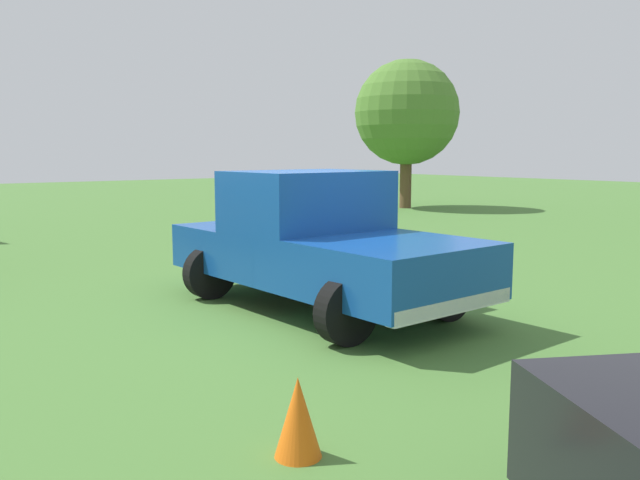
{
  "coord_description": "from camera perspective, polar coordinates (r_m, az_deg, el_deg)",
  "views": [
    {
      "loc": [
        4.83,
        6.72,
        2.01
      ],
      "look_at": [
        -0.19,
        0.11,
        0.9
      ],
      "focal_mm": 36.56,
      "sensor_mm": 36.0,
      "label": 1
    }
  ],
  "objects": [
    {
      "name": "ground_plane",
      "position": [
        8.52,
        -1.48,
        -6.03
      ],
      "size": [
        80.0,
        80.0,
        0.0
      ],
      "primitive_type": "plane",
      "color": "#477533"
    },
    {
      "name": "pickup_truck",
      "position": [
        8.46,
        -0.49,
        0.14
      ],
      "size": [
        2.44,
        4.54,
        1.78
      ],
      "rotation": [
        0.0,
        0.0,
        1.61
      ],
      "color": "black",
      "rests_on": "ground_plane"
    },
    {
      "name": "person_bystander",
      "position": [
        14.79,
        -4.95,
        3.35
      ],
      "size": [
        0.34,
        0.33,
        1.63
      ],
      "rotation": [
        0.0,
        0.0,
        4.68
      ],
      "color": "black",
      "rests_on": "ground_plane"
    },
    {
      "name": "tree_back_right",
      "position": [
        24.16,
        7.61,
        10.97
      ],
      "size": [
        3.78,
        3.78,
        5.35
      ],
      "color": "brown",
      "rests_on": "ground_plane"
    },
    {
      "name": "traffic_cone",
      "position": [
        4.48,
        -1.94,
        -15.22
      ],
      "size": [
        0.32,
        0.32,
        0.55
      ],
      "primitive_type": "cone",
      "color": "orange",
      "rests_on": "ground_plane"
    }
  ]
}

